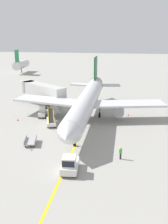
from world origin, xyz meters
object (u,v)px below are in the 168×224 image
object	(u,v)px
pushback_tug	(70,164)
safety_cone_wingtip_right	(75,139)
baggage_cart_loaded	(31,141)
ground_crew_marshaller	(121,153)
airliner	(87,101)
safety_cone_nose_right	(128,115)
ground_crew_wing_walker	(64,132)
belt_loader_forward_hold	(51,120)
baggage_tug_near_wing	(42,112)
safety_cone_nose_left	(18,120)
jet_bridge	(39,90)
safety_cone_wingtip_left	(53,116)

from	to	relation	value
pushback_tug	safety_cone_wingtip_right	xyz separation A→B (m)	(-1.09, 9.30, -0.77)
baggage_cart_loaded	ground_crew_marshaller	bearing A→B (deg)	-12.16
airliner	safety_cone_nose_right	distance (m)	8.78
pushback_tug	ground_crew_marshaller	xyz separation A→B (m)	(5.82, 4.16, -0.08)
ground_crew_marshaller	ground_crew_wing_walker	xyz separation A→B (m)	(-8.78, 5.96, 0.00)
safety_cone_nose_right	belt_loader_forward_hold	bearing A→B (deg)	-152.70
airliner	safety_cone_wingtip_right	size ratio (longest dim) A/B	80.04
baggage_cart_loaded	ground_crew_wing_walker	world-z (taller)	ground_crew_wing_walker
airliner	belt_loader_forward_hold	bearing A→B (deg)	-146.32
airliner	ground_crew_marshaller	distance (m)	16.68
baggage_cart_loaded	safety_cone_nose_right	distance (m)	20.91
safety_cone_nose_right	ground_crew_marshaller	bearing A→B (deg)	-93.45
ground_crew_wing_walker	safety_cone_wingtip_right	distance (m)	2.16
pushback_tug	baggage_tug_near_wing	world-z (taller)	pushback_tug
baggage_cart_loaded	safety_cone_nose_left	world-z (taller)	baggage_cart_loaded
jet_bridge	baggage_tug_near_wing	world-z (taller)	jet_bridge
airliner	safety_cone_wingtip_left	bearing A→B (deg)	174.92
safety_cone_wingtip_left	safety_cone_wingtip_right	bearing A→B (deg)	-59.79
jet_bridge	safety_cone_nose_left	distance (m)	11.03
baggage_tug_near_wing	baggage_cart_loaded	xyz separation A→B (m)	(2.03, -12.59, -0.46)
jet_bridge	baggage_tug_near_wing	xyz separation A→B (m)	(2.83, -7.48, -2.62)
baggage_tug_near_wing	safety_cone_wingtip_left	xyz separation A→B (m)	(1.99, 0.35, -0.71)
ground_crew_marshaller	belt_loader_forward_hold	bearing A→B (deg)	137.26
airliner	belt_loader_forward_hold	distance (m)	7.41
pushback_tug	ground_crew_marshaller	size ratio (longest dim) A/B	2.19
jet_bridge	ground_crew_wing_walker	distance (m)	19.41
baggage_cart_loaded	pushback_tug	bearing A→B (deg)	-43.98
pushback_tug	ground_crew_wing_walker	bearing A→B (deg)	106.32
jet_bridge	pushback_tug	distance (m)	29.73
safety_cone_nose_right	baggage_cart_loaded	bearing A→B (deg)	-132.55
airliner	pushback_tug	world-z (taller)	airliner
safety_cone_wingtip_right	safety_cone_nose_left	bearing A→B (deg)	148.66
pushback_tug	safety_cone_wingtip_left	xyz separation A→B (m)	(-7.27, 19.91, -0.77)
jet_bridge	safety_cone_wingtip_right	world-z (taller)	jet_bridge
pushback_tug	safety_cone_nose_left	bearing A→B (deg)	128.18
airliner	safety_cone_wingtip_left	xyz separation A→B (m)	(-6.59, 0.59, -3.20)
jet_bridge	baggage_cart_loaded	size ratio (longest dim) A/B	3.08
belt_loader_forward_hold	safety_cone_nose_left	distance (m)	6.70
baggage_tug_near_wing	belt_loader_forward_hold	bearing A→B (deg)	-55.37
belt_loader_forward_hold	safety_cone_wingtip_left	distance (m)	4.53
airliner	safety_cone_wingtip_right	distance (m)	10.53
jet_bridge	belt_loader_forward_hold	world-z (taller)	jet_bridge
safety_cone_nose_right	safety_cone_wingtip_left	size ratio (longest dim) A/B	1.00
jet_bridge	belt_loader_forward_hold	bearing A→B (deg)	-63.95
baggage_tug_near_wing	airliner	bearing A→B (deg)	-1.61
jet_bridge	ground_crew_wing_walker	bearing A→B (deg)	-61.67
safety_cone_wingtip_left	ground_crew_wing_walker	bearing A→B (deg)	-66.26
jet_bridge	ground_crew_marshaller	xyz separation A→B (m)	(17.90, -22.88, -2.63)
ground_crew_marshaller	airliner	bearing A→B (deg)	113.19
belt_loader_forward_hold	safety_cone_nose_right	distance (m)	15.03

